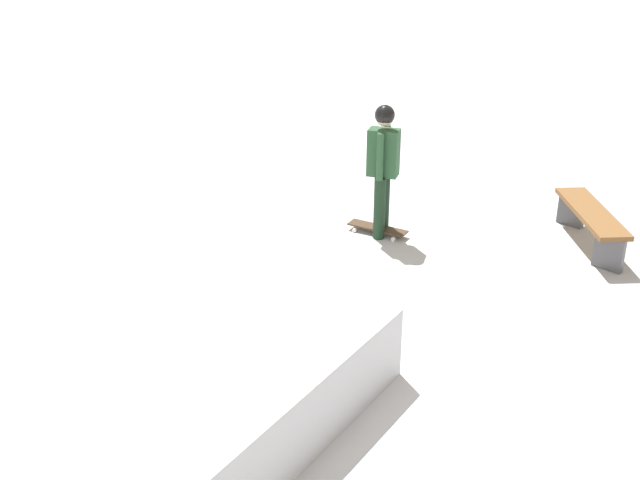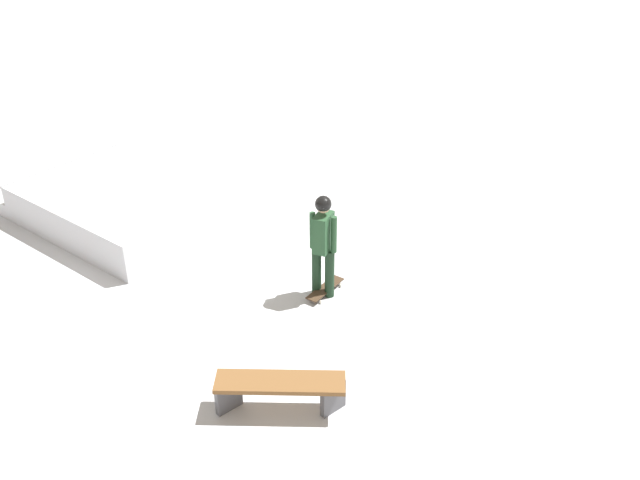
% 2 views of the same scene
% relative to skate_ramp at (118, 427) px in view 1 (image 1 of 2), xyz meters
% --- Properties ---
extents(ground_plane, '(60.00, 60.00, 0.00)m').
position_rel_skate_ramp_xyz_m(ground_plane, '(-1.77, 0.02, -0.32)').
color(ground_plane, '#B7BABF').
extents(skate_ramp, '(5.81, 3.61, 0.74)m').
position_rel_skate_ramp_xyz_m(skate_ramp, '(0.00, 0.00, 0.00)').
color(skate_ramp, silver).
rests_on(skate_ramp, ground).
extents(skater, '(0.40, 0.44, 1.73)m').
position_rel_skate_ramp_xyz_m(skater, '(-4.77, -1.38, 0.69)').
color(skater, black).
rests_on(skater, ground).
extents(skateboard, '(0.41, 0.82, 0.09)m').
position_rel_skate_ramp_xyz_m(skateboard, '(-4.76, -1.43, -0.24)').
color(skateboard, '#3F2D1E').
rests_on(skateboard, ground).
extents(park_bench, '(1.37, 1.45, 0.48)m').
position_rel_skate_ramp_xyz_m(park_bench, '(-6.35, 0.69, 0.04)').
color(park_bench, brown).
rests_on(park_bench, ground).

